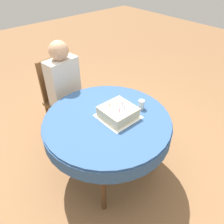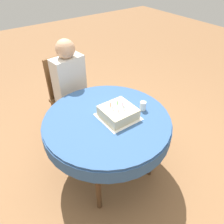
{
  "view_description": "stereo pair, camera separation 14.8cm",
  "coord_description": "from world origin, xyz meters",
  "views": [
    {
      "loc": [
        -1.01,
        -1.23,
        2.04
      ],
      "look_at": [
        0.05,
        -0.01,
        0.8
      ],
      "focal_mm": 35.0,
      "sensor_mm": 36.0,
      "label": 1
    },
    {
      "loc": [
        -0.89,
        -1.32,
        2.04
      ],
      "look_at": [
        0.05,
        -0.01,
        0.8
      ],
      "focal_mm": 35.0,
      "sensor_mm": 36.0,
      "label": 2
    }
  ],
  "objects": [
    {
      "name": "chair",
      "position": [
        0.03,
        0.92,
        0.53
      ],
      "size": [
        0.48,
        0.48,
        1.0
      ],
      "rotation": [
        0.0,
        0.0,
        0.13
      ],
      "color": "brown",
      "rests_on": "ground_plane"
    },
    {
      "name": "dining_table",
      "position": [
        0.0,
        0.0,
        0.65
      ],
      "size": [
        1.22,
        1.22,
        0.74
      ],
      "color": "#335689",
      "rests_on": "ground_plane"
    },
    {
      "name": "drinking_glass",
      "position": [
        0.36,
        -0.1,
        0.78
      ],
      "size": [
        0.06,
        0.06,
        0.09
      ],
      "color": "silver",
      "rests_on": "dining_table"
    },
    {
      "name": "napkin",
      "position": [
        0.1,
        -0.04,
        0.74
      ],
      "size": [
        0.34,
        0.34,
        0.0
      ],
      "color": "white",
      "rests_on": "dining_table"
    },
    {
      "name": "person",
      "position": [
        0.04,
        0.82,
        0.75
      ],
      "size": [
        0.39,
        0.32,
        1.25
      ],
      "rotation": [
        0.0,
        0.0,
        0.13
      ],
      "color": "tan",
      "rests_on": "ground_plane"
    },
    {
      "name": "ground_plane",
      "position": [
        0.0,
        0.0,
        0.0
      ],
      "size": [
        12.0,
        12.0,
        0.0
      ],
      "primitive_type": "plane",
      "color": "#8C603D"
    },
    {
      "name": "birthday_cake",
      "position": [
        0.1,
        -0.04,
        0.79
      ],
      "size": [
        0.29,
        0.29,
        0.14
      ],
      "color": "beige",
      "rests_on": "dining_table"
    }
  ]
}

